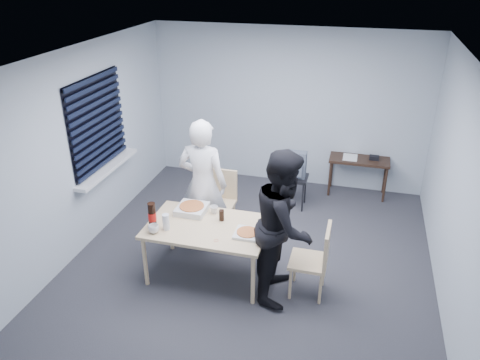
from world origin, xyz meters
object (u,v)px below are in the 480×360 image
(chair_far, at_px, (221,197))
(side_table, at_px, (359,163))
(soda_bottle, at_px, (152,215))
(dining_table, at_px, (208,230))
(mug_a, at_px, (154,229))
(person_white, at_px, (203,185))
(person_black, at_px, (284,225))
(backpack, at_px, (296,165))
(mug_b, at_px, (214,210))
(stool, at_px, (295,183))
(chair_right, at_px, (316,256))

(chair_far, xyz_separation_m, side_table, (1.83, 1.61, 0.04))
(side_table, height_order, soda_bottle, soda_bottle)
(chair_far, bearing_deg, dining_table, -80.99)
(side_table, height_order, mug_a, mug_a)
(chair_far, distance_m, soda_bottle, 1.35)
(chair_far, height_order, mug_a, chair_far)
(soda_bottle, bearing_deg, dining_table, 16.77)
(chair_far, height_order, person_white, person_white)
(person_black, xyz_separation_m, soda_bottle, (-1.53, -0.12, -0.04))
(mug_a, height_order, soda_bottle, soda_bottle)
(backpack, bearing_deg, chair_far, -131.94)
(mug_b, bearing_deg, person_white, 126.90)
(person_black, bearing_deg, stool, 4.94)
(chair_right, relative_size, person_black, 0.50)
(side_table, bearing_deg, backpack, -143.10)
(chair_far, height_order, mug_b, chair_far)
(stool, bearing_deg, side_table, 36.39)
(person_white, bearing_deg, mug_a, 74.28)
(dining_table, relative_size, stool, 2.79)
(soda_bottle, bearing_deg, stool, 58.02)
(dining_table, distance_m, person_black, 0.96)
(chair_right, distance_m, mug_b, 1.38)
(dining_table, height_order, person_white, person_white)
(chair_far, relative_size, side_table, 0.95)
(person_white, bearing_deg, stool, -127.35)
(stool, bearing_deg, chair_right, -74.65)
(person_white, height_order, side_table, person_white)
(dining_table, distance_m, chair_far, 1.07)
(mug_b, bearing_deg, dining_table, -86.83)
(mug_a, bearing_deg, person_white, 74.28)
(dining_table, height_order, mug_a, mug_a)
(person_white, distance_m, person_black, 1.40)
(backpack, height_order, soda_bottle, soda_bottle)
(stool, relative_size, backpack, 1.24)
(mug_b, bearing_deg, chair_right, -14.40)
(mug_a, distance_m, mug_b, 0.80)
(person_black, height_order, mug_b, person_black)
(side_table, xyz_separation_m, soda_bottle, (-2.27, -2.85, 0.29))
(dining_table, height_order, chair_far, chair_far)
(mug_a, relative_size, soda_bottle, 0.40)
(stool, xyz_separation_m, mug_b, (-0.76, -1.68, 0.34))
(side_table, relative_size, backpack, 2.30)
(person_black, relative_size, side_table, 1.88)
(person_white, relative_size, mug_b, 17.70)
(dining_table, xyz_separation_m, chair_right, (1.30, -0.03, -0.12))
(dining_table, bearing_deg, person_black, -4.19)
(person_white, height_order, person_black, same)
(dining_table, bearing_deg, mug_b, 93.17)
(stool, xyz_separation_m, backpack, (0.00, -0.01, 0.31))
(chair_far, bearing_deg, mug_b, -78.66)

